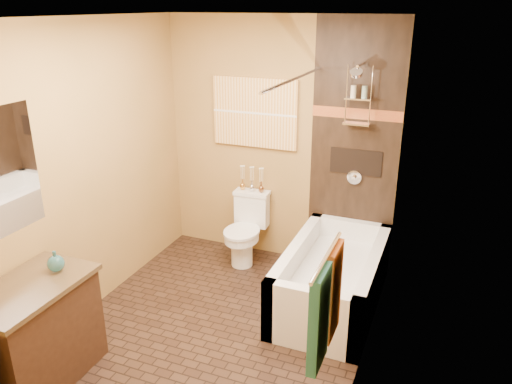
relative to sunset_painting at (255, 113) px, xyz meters
The scene contains 22 objects.
floor 2.15m from the sunset_painting, 80.37° to the right, with size 3.00×3.00×0.00m, color black.
wall_left 1.78m from the sunset_painting, 122.78° to the right, with size 0.02×3.00×2.50m, color #A57940.
wall_right 2.09m from the sunset_painting, 45.49° to the right, with size 0.02×3.00×2.50m, color #A57940.
wall_back 0.39m from the sunset_painting, ahead, with size 2.40×0.02×2.50m, color #A57940.
wall_front 3.00m from the sunset_painting, 85.19° to the right, with size 2.40×0.02×2.50m, color #A57940.
ceiling 1.77m from the sunset_painting, 80.37° to the right, with size 3.00×3.00×0.00m, color silver.
alcove_tile_back 1.07m from the sunset_painting, ahead, with size 0.85×0.01×2.50m, color black.
alcove_tile_right 1.64m from the sunset_painting, 26.75° to the right, with size 0.01×1.50×2.50m, color black.
mosaic_band_back 1.03m from the sunset_painting, ahead, with size 0.85×0.01×0.10m, color #97321B.
mosaic_band_right 1.60m from the sunset_painting, 26.91° to the right, with size 0.01×1.50×0.10m, color #97321B.
alcove_niche 1.12m from the sunset_painting, ahead, with size 0.50×0.01×0.25m, color black.
shower_fixtures 1.06m from the sunset_painting, ahead, with size 0.24×0.33×1.16m.
curtain_rod 1.08m from the sunset_painting, 48.11° to the right, with size 0.03×0.03×1.55m, color silver.
towel_bar 2.89m from the sunset_painting, 60.99° to the right, with size 0.02×0.02×0.55m, color silver.
towel_teal 3.03m from the sunset_painting, 62.02° to the right, with size 0.05×0.22×0.52m, color #1D5C62.
towel_rust 2.80m from the sunset_painting, 59.51° to the right, with size 0.05×0.22×0.52m, color brown.
sunset_painting is the anchor object (origin of this frame).
bathtub 1.84m from the sunset_painting, 34.62° to the right, with size 0.80×1.50×0.55m.
toilet 1.21m from the sunset_painting, 90.00° to the right, with size 0.38×0.56×0.73m.
vanity 2.81m from the sunset_painting, 105.24° to the right, with size 0.54×0.89×0.78m.
teal_bottle 2.43m from the sunset_painting, 105.57° to the right, with size 0.12×0.12×0.19m, color #23636B, non-canonical shape.
bud_vases 0.68m from the sunset_painting, 90.00° to the right, with size 0.27×0.06×0.26m.
Camera 1 is at (1.63, -3.15, 2.59)m, focal length 35.00 mm.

